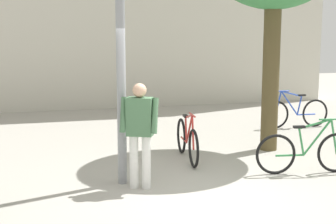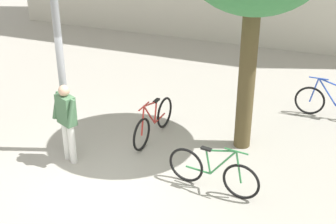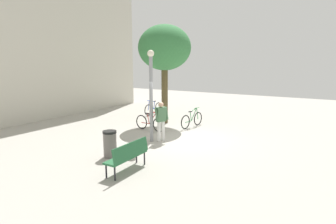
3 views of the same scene
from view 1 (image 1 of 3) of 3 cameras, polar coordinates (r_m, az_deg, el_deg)
name	(u,v)px [view 1 (image 1 of 3)]	position (r m, az deg, el deg)	size (l,w,h in m)	color
ground_plane	(203,194)	(7.75, 3.99, -9.33)	(36.00, 36.00, 0.00)	#A8A399
lamppost	(121,49)	(7.93, -5.41, 7.14)	(0.28, 0.28, 3.77)	gray
person_by_lamppost	(140,128)	(7.79, -3.23, -1.87)	(0.63, 0.46, 1.67)	white
bicycle_red	(187,140)	(9.58, 2.20, -3.26)	(0.21, 1.81, 0.97)	black
bicycle_green	(307,152)	(9.03, 15.55, -4.40)	(1.80, 0.33, 0.97)	black
bicycle_blue	(295,113)	(13.10, 14.29, -0.09)	(1.81, 0.10, 0.97)	black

